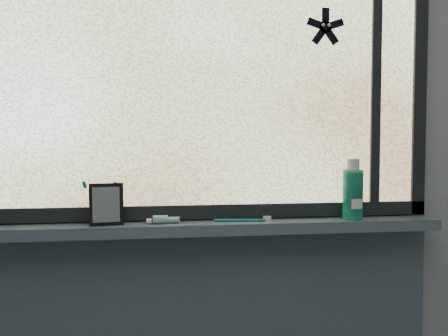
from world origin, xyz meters
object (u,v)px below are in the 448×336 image
Objects in this scene: toothbrush_cup at (99,211)px; cream_tube at (352,194)px; vanity_mirror at (106,204)px; mouthwash_bottle at (353,189)px.

toothbrush_cup is 0.73× the size of cream_tube.
toothbrush_cup is at bearing 130.40° from vanity_mirror.
toothbrush_cup is 0.90m from mouthwash_bottle.
vanity_mirror is 0.78× the size of mouthwash_bottle.
mouthwash_bottle is 0.02m from cream_tube.
cream_tube is at bearing -1.08° from toothbrush_cup.
vanity_mirror is 0.88m from mouthwash_bottle.
mouthwash_bottle is at bearing -8.81° from vanity_mirror.
cream_tube is at bearing -8.25° from vanity_mirror.
mouthwash_bottle is 1.50× the size of cream_tube.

